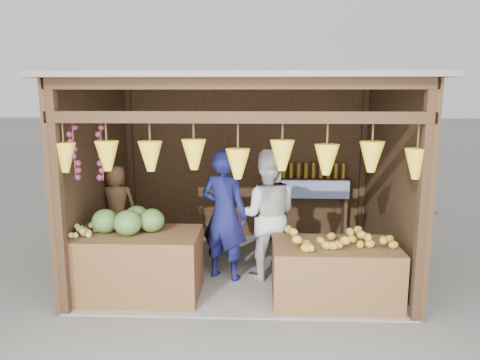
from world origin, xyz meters
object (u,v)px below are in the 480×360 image
at_px(vendor_seated, 117,204).
at_px(woman_standing, 267,215).
at_px(counter_left, 136,265).
at_px(counter_right, 335,273).
at_px(man_standing, 224,215).

bearing_deg(vendor_seated, woman_standing, 172.44).
xyz_separation_m(counter_left, woman_standing, (1.58, 0.66, 0.47)).
bearing_deg(counter_left, vendor_seated, 116.14).
bearing_deg(woman_standing, counter_left, 25.11).
bearing_deg(counter_right, vendor_seated, 158.23).
distance_m(counter_left, woman_standing, 1.78).
relative_size(counter_right, vendor_seated, 1.29).
bearing_deg(man_standing, woman_standing, -151.34).
relative_size(counter_left, woman_standing, 0.88).
bearing_deg(woman_standing, vendor_seated, -9.82).
xyz_separation_m(man_standing, vendor_seated, (-1.57, 0.52, 0.01)).
xyz_separation_m(counter_right, man_standing, (-1.35, 0.65, 0.52)).
distance_m(woman_standing, vendor_seated, 2.18).
height_order(man_standing, woman_standing, man_standing).
bearing_deg(man_standing, counter_right, 176.92).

